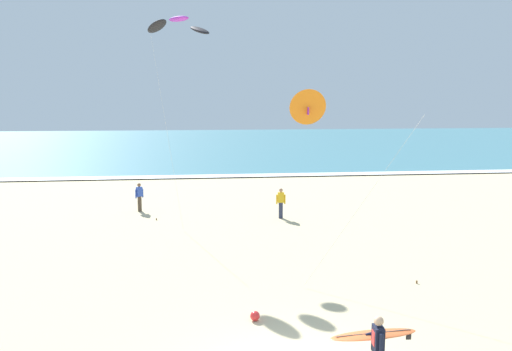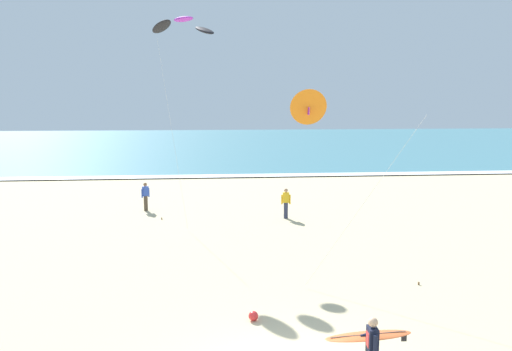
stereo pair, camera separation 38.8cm
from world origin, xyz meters
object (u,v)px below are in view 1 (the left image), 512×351
at_px(kite_delta_amber_distant, 308,107).
at_px(surfer_lead, 376,343).
at_px(kite_arc_violet_near, 179,25).
at_px(bystander_yellow_top, 281,203).
at_px(beach_ball, 255,316).
at_px(bystander_blue_top, 139,197).

bearing_deg(kite_delta_amber_distant, surfer_lead, -87.61).
bearing_deg(kite_arc_violet_near, kite_delta_amber_distant, -61.93).
bearing_deg(surfer_lead, kite_arc_violet_near, 107.76).
bearing_deg(bystander_yellow_top, kite_delta_amber_distant, -94.59).
height_order(surfer_lead, bystander_yellow_top, surfer_lead).
xyz_separation_m(surfer_lead, kite_arc_violet_near, (-4.48, 13.98, 8.43)).
relative_size(kite_delta_amber_distant, beach_ball, 23.45).
height_order(kite_arc_violet_near, beach_ball, kite_arc_violet_near).
relative_size(bystander_yellow_top, beach_ball, 5.68).
height_order(bystander_blue_top, beach_ball, bystander_blue_top).
xyz_separation_m(kite_delta_amber_distant, beach_ball, (-1.95, -2.37, -5.82)).
bearing_deg(bystander_blue_top, bystander_yellow_top, -18.63).
distance_m(surfer_lead, beach_ball, 4.39).
distance_m(bystander_blue_top, bystander_yellow_top, 7.95).
relative_size(kite_arc_violet_near, bystander_blue_top, 6.20).
bearing_deg(bystander_yellow_top, beach_ball, -102.56).
relative_size(kite_arc_violet_near, kite_delta_amber_distant, 1.50).
xyz_separation_m(surfer_lead, bystander_yellow_top, (0.55, 16.05, -0.22)).
xyz_separation_m(surfer_lead, kite_delta_amber_distant, (-0.25, 6.05, 4.93)).
bearing_deg(kite_delta_amber_distant, kite_arc_violet_near, 118.07).
distance_m(surfer_lead, bystander_blue_top, 19.86).
xyz_separation_m(kite_arc_violet_near, beach_ball, (2.27, -10.29, -9.32)).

